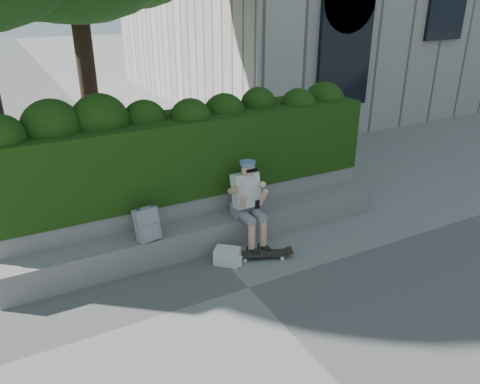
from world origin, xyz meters
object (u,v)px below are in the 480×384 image
backpack_plaid (147,224)px  backpack_ground (227,256)px  person (248,200)px  skateboard (263,254)px

backpack_plaid → backpack_ground: size_ratio=1.29×
person → skateboard: size_ratio=1.69×
person → skateboard: person is taller
skateboard → backpack_ground: bearing=-171.2°
person → backpack_ground: bearing=-145.7°
skateboard → backpack_plaid: size_ratio=1.74×
backpack_plaid → backpack_ground: (1.03, -0.46, -0.57)m
person → backpack_plaid: size_ratio=2.95×
skateboard → backpack_plaid: backpack_plaid is taller
person → backpack_plaid: bearing=177.0°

